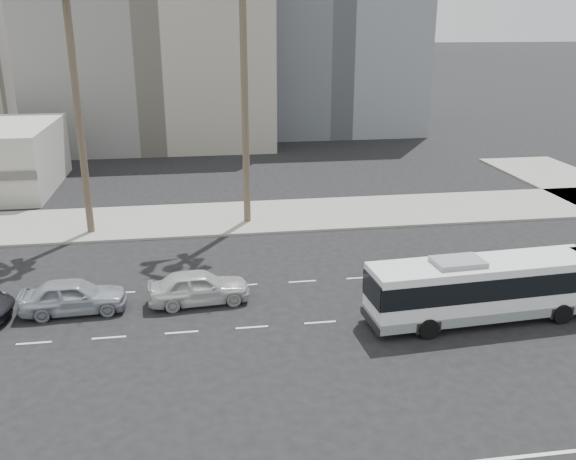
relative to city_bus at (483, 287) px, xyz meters
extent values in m
plane|color=black|center=(-4.09, 0.73, -1.55)|extent=(700.00, 700.00, 0.00)
cube|color=gray|center=(-4.09, 16.23, -1.48)|extent=(120.00, 7.00, 0.15)
cube|color=gray|center=(-16.09, 45.73, 7.45)|extent=(24.00, 18.00, 18.00)
cube|color=slate|center=(3.91, 52.73, 11.45)|extent=(20.00, 20.00, 26.00)
cube|color=white|center=(0.00, 0.00, 0.04)|extent=(10.37, 2.93, 2.30)
cube|color=black|center=(0.00, 0.00, 0.34)|extent=(10.44, 3.00, 0.97)
cube|color=gray|center=(0.00, 0.00, -0.98)|extent=(10.40, 2.98, 0.44)
cube|color=gray|center=(-1.33, 0.00, 1.27)|extent=(2.21, 1.55, 0.26)
cylinder|color=black|center=(3.27, -1.13, -1.11)|extent=(0.88, 0.26, 0.88)
cylinder|color=black|center=(3.27, 1.13, -1.11)|extent=(0.88, 0.26, 0.88)
cylinder|color=black|center=(-3.00, -1.13, -1.11)|extent=(0.88, 0.26, 0.88)
cylinder|color=black|center=(-3.00, 1.13, -1.11)|extent=(0.88, 0.26, 0.88)
imported|color=silver|center=(-12.29, 3.60, -0.75)|extent=(2.26, 4.84, 1.60)
imported|color=#989EA8|center=(-17.90, 3.46, -0.76)|extent=(2.06, 4.73, 1.59)
cylinder|color=brown|center=(-8.99, 15.17, 7.36)|extent=(0.49, 0.49, 17.82)
cylinder|color=brown|center=(-18.79, 14.52, 5.75)|extent=(0.46, 0.46, 14.60)
camera|label=1|loc=(-12.12, -22.83, 11.00)|focal=38.15mm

